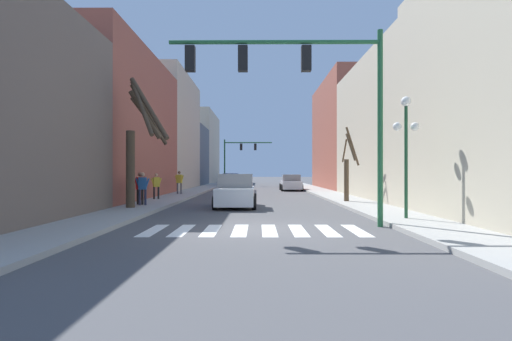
{
  "coord_description": "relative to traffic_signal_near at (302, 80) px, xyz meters",
  "views": [
    {
      "loc": [
        0.1,
        -12.71,
        1.83
      ],
      "look_at": [
        -0.1,
        27.16,
        1.92
      ],
      "focal_mm": 28.0,
      "sensor_mm": 36.0,
      "label": 1
    }
  ],
  "objects": [
    {
      "name": "sidewalk_left",
      "position": [
        -7.13,
        -0.48,
        -4.77
      ],
      "size": [
        2.32,
        90.0,
        0.15
      ],
      "color": "#9E9E99",
      "rests_on": "ground_plane"
    },
    {
      "name": "pedestrian_crossing_street",
      "position": [
        -7.65,
        11.0,
        -3.77
      ],
      "size": [
        0.62,
        0.41,
        1.57
      ],
      "rotation": [
        0.0,
        0.0,
        3.67
      ],
      "color": "black",
      "rests_on": "sidewalk_left"
    },
    {
      "name": "street_tree_right_mid",
      "position": [
        3.62,
        9.43,
        -2.95
      ],
      "size": [
        0.97,
        2.0,
        4.22
      ],
      "color": "brown",
      "rests_on": "sidewalk_right"
    },
    {
      "name": "ground_plane",
      "position": [
        -1.57,
        -0.48,
        -4.85
      ],
      "size": [
        240.0,
        240.0,
        0.0
      ],
      "primitive_type": "plane",
      "color": "#4C4C4F"
    },
    {
      "name": "crosswalk_stripes",
      "position": [
        -1.57,
        -0.82,
        -4.85
      ],
      "size": [
        6.75,
        2.6,
        0.01
      ],
      "color": "white",
      "rests_on": "ground_plane"
    },
    {
      "name": "street_lamp_right_corner",
      "position": [
        3.87,
        1.19,
        -1.6
      ],
      "size": [
        0.95,
        0.36,
        4.39
      ],
      "color": "#1E4C2D",
      "rests_on": "sidewalk_right"
    },
    {
      "name": "car_parked_right_mid",
      "position": [
        1.68,
        25.02,
        -4.13
      ],
      "size": [
        2.04,
        4.33,
        1.54
      ],
      "rotation": [
        0.0,
        0.0,
        1.57
      ],
      "color": "silver",
      "rests_on": "ground_plane"
    },
    {
      "name": "pedestrian_on_right_sidewalk",
      "position": [
        -7.45,
        7.0,
        -3.73
      ],
      "size": [
        0.69,
        0.33,
        1.64
      ],
      "rotation": [
        0.0,
        0.0,
        2.8
      ],
      "color": "black",
      "rests_on": "sidewalk_left"
    },
    {
      "name": "pedestrian_waiting_at_curb",
      "position": [
        -7.37,
        16.67,
        -3.69
      ],
      "size": [
        0.73,
        0.32,
        1.71
      ],
      "rotation": [
        0.0,
        0.0,
        2.88
      ],
      "color": "#4C4C51",
      "rests_on": "sidewalk_left"
    },
    {
      "name": "traffic_signal_far",
      "position": [
        -3.96,
        37.47,
        -0.59
      ],
      "size": [
        6.1,
        0.28,
        5.89
      ],
      "color": "#236038",
      "rests_on": "ground_plane"
    },
    {
      "name": "building_row_left",
      "position": [
        -11.29,
        26.77,
        0.08
      ],
      "size": [
        6.0,
        63.78,
        11.31
      ],
      "color": "#66564C",
      "rests_on": "ground_plane"
    },
    {
      "name": "traffic_signal_near",
      "position": [
        0.0,
        0.0,
        0.0
      ],
      "size": [
        7.08,
        0.28,
        6.52
      ],
      "color": "#236038",
      "rests_on": "ground_plane"
    },
    {
      "name": "car_at_intersection",
      "position": [
        -2.6,
        7.11,
        -4.06
      ],
      "size": [
        2.1,
        4.12,
        1.71
      ],
      "rotation": [
        0.0,
        0.0,
        -1.57
      ],
      "color": "white",
      "rests_on": "ground_plane"
    },
    {
      "name": "car_parked_left_far",
      "position": [
        -4.78,
        35.03,
        -4.09
      ],
      "size": [
        2.14,
        4.78,
        1.61
      ],
      "rotation": [
        0.0,
        0.0,
        1.57
      ],
      "color": "navy",
      "rests_on": "ground_plane"
    },
    {
      "name": "sidewalk_right",
      "position": [
        3.99,
        -0.48,
        -4.77
      ],
      "size": [
        2.32,
        90.0,
        0.15
      ],
      "color": "#9E9E99",
      "rests_on": "ground_plane"
    },
    {
      "name": "pedestrian_near_right_corner",
      "position": [
        -7.23,
        6.66,
        -3.73
      ],
      "size": [
        0.71,
        0.23,
        1.64
      ],
      "rotation": [
        0.0,
        0.0,
        0.05
      ],
      "color": "#282D47",
      "rests_on": "sidewalk_left"
    },
    {
      "name": "street_tree_left_near",
      "position": [
        -7.02,
        5.25,
        -1.63
      ],
      "size": [
        2.35,
        3.31,
        6.09
      ],
      "color": "#473828",
      "rests_on": "sidewalk_left"
    },
    {
      "name": "building_row_right",
      "position": [
        8.15,
        15.22,
        0.16
      ],
      "size": [
        6.0,
        41.94,
        11.04
      ],
      "color": "#BCB299",
      "rests_on": "ground_plane"
    }
  ]
}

